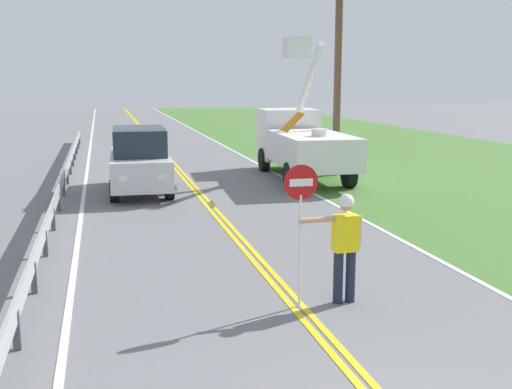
# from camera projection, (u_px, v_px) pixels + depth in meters

# --- Properties ---
(grass_verge_right) EXTENTS (16.00, 110.00, 0.01)m
(grass_verge_right) POSITION_uv_depth(u_px,v_px,m) (436.00, 161.00, 27.29)
(grass_verge_right) COLOR #477533
(grass_verge_right) RESTS_ON ground
(centerline_yellow_left) EXTENTS (0.11, 110.00, 0.01)m
(centerline_yellow_left) POSITION_uv_depth(u_px,v_px,m) (177.00, 171.00, 24.45)
(centerline_yellow_left) COLOR yellow
(centerline_yellow_left) RESTS_ON ground
(centerline_yellow_right) EXTENTS (0.11, 110.00, 0.01)m
(centerline_yellow_right) POSITION_uv_depth(u_px,v_px,m) (181.00, 170.00, 24.49)
(centerline_yellow_right) COLOR yellow
(centerline_yellow_right) RESTS_ON ground
(edge_line_right) EXTENTS (0.12, 110.00, 0.01)m
(edge_line_right) POSITION_uv_depth(u_px,v_px,m) (265.00, 167.00, 25.34)
(edge_line_right) COLOR silver
(edge_line_right) RESTS_ON ground
(edge_line_left) EXTENTS (0.12, 110.00, 0.01)m
(edge_line_left) POSITION_uv_depth(u_px,v_px,m) (87.00, 174.00, 23.60)
(edge_line_left) COLOR silver
(edge_line_left) RESTS_ON ground
(flagger_worker) EXTENTS (1.09, 0.25, 1.83)m
(flagger_worker) POSITION_uv_depth(u_px,v_px,m) (345.00, 241.00, 9.83)
(flagger_worker) COLOR #1E2338
(flagger_worker) RESTS_ON ground
(stop_sign_paddle) EXTENTS (0.56, 0.04, 2.33)m
(stop_sign_paddle) POSITION_uv_depth(u_px,v_px,m) (301.00, 204.00, 9.51)
(stop_sign_paddle) COLOR silver
(stop_sign_paddle) RESTS_ON ground
(utility_bucket_truck) EXTENTS (2.99, 6.92, 5.19)m
(utility_bucket_truck) POSITION_uv_depth(u_px,v_px,m) (300.00, 140.00, 22.68)
(utility_bucket_truck) COLOR white
(utility_bucket_truck) RESTS_ON ground
(oncoming_suv_nearest) EXTENTS (2.04, 4.66, 2.10)m
(oncoming_suv_nearest) POSITION_uv_depth(u_px,v_px,m) (140.00, 160.00, 19.61)
(oncoming_suv_nearest) COLOR silver
(oncoming_suv_nearest) RESTS_ON ground
(utility_pole_near) EXTENTS (1.80, 0.28, 8.85)m
(utility_pole_near) POSITION_uv_depth(u_px,v_px,m) (338.00, 53.00, 22.55)
(utility_pole_near) COLOR brown
(utility_pole_near) RESTS_ON ground
(guardrail_left_shoulder) EXTENTS (0.10, 32.00, 0.71)m
(guardrail_left_shoulder) POSITION_uv_depth(u_px,v_px,m) (65.00, 174.00, 20.14)
(guardrail_left_shoulder) COLOR #9EA0A3
(guardrail_left_shoulder) RESTS_ON ground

